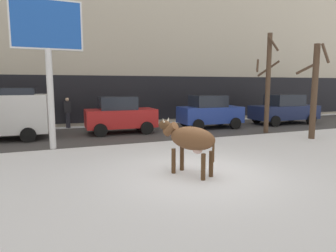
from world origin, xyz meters
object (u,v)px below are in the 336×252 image
(cow_brown, at_px, (190,139))
(car_navy_sedan, at_px, (284,109))
(bare_tree_left_lot, at_px, (314,89))
(bare_tree_right_lot, at_px, (268,81))
(car_blue_hatchback, at_px, (210,112))
(pedestrian_by_cars, at_px, (68,113))
(billboard, at_px, (47,34))
(pedestrian_near_billboard, at_px, (130,111))
(car_red_hatchback, at_px, (120,115))

(cow_brown, height_order, car_navy_sedan, car_navy_sedan)
(bare_tree_left_lot, bearing_deg, bare_tree_right_lot, 109.43)
(car_blue_hatchback, xyz_separation_m, pedestrian_by_cars, (-7.48, 3.03, -0.05))
(billboard, relative_size, pedestrian_near_billboard, 3.21)
(pedestrian_near_billboard, distance_m, bare_tree_left_lot, 10.22)
(car_blue_hatchback, height_order, bare_tree_right_lot, bare_tree_right_lot)
(cow_brown, distance_m, pedestrian_by_cars, 11.05)
(bare_tree_left_lot, height_order, bare_tree_right_lot, bare_tree_right_lot)
(car_red_hatchback, bearing_deg, pedestrian_by_cars, 128.75)
(billboard, distance_m, bare_tree_left_lot, 11.48)
(pedestrian_by_cars, relative_size, bare_tree_right_lot, 0.35)
(billboard, height_order, pedestrian_near_billboard, billboard)
(billboard, distance_m, pedestrian_by_cars, 6.75)
(car_red_hatchback, xyz_separation_m, pedestrian_near_billboard, (1.32, 2.92, -0.05))
(car_navy_sedan, height_order, bare_tree_left_lot, bare_tree_left_lot)
(billboard, xyz_separation_m, pedestrian_near_billboard, (4.62, 5.73, -3.43))
(cow_brown, distance_m, bare_tree_right_lot, 8.80)
(car_blue_hatchback, relative_size, pedestrian_by_cars, 2.06)
(car_red_hatchback, height_order, car_navy_sedan, car_red_hatchback)
(pedestrian_by_cars, bearing_deg, car_navy_sedan, -13.75)
(cow_brown, height_order, bare_tree_right_lot, bare_tree_right_lot)
(cow_brown, height_order, pedestrian_near_billboard, pedestrian_near_billboard)
(cow_brown, relative_size, car_blue_hatchback, 0.52)
(billboard, bearing_deg, pedestrian_by_cars, 80.53)
(bare_tree_left_lot, bearing_deg, car_red_hatchback, 148.08)
(bare_tree_right_lot, bearing_deg, pedestrian_by_cars, 149.30)
(pedestrian_near_billboard, bearing_deg, bare_tree_right_lot, -44.29)
(car_navy_sedan, relative_size, pedestrian_near_billboard, 2.47)
(cow_brown, xyz_separation_m, billboard, (-3.42, 5.03, 3.32))
(cow_brown, xyz_separation_m, car_blue_hatchback, (5.02, 7.74, -0.07))
(billboard, height_order, car_blue_hatchback, billboard)
(car_blue_hatchback, height_order, car_navy_sedan, car_blue_hatchback)
(bare_tree_left_lot, bearing_deg, cow_brown, -158.76)
(cow_brown, xyz_separation_m, pedestrian_near_billboard, (1.20, 10.77, -0.11))
(car_blue_hatchback, relative_size, car_navy_sedan, 0.84)
(bare_tree_left_lot, distance_m, bare_tree_right_lot, 2.38)
(billboard, xyz_separation_m, car_blue_hatchback, (8.44, 2.71, -3.39))
(car_blue_hatchback, height_order, bare_tree_left_lot, bare_tree_left_lot)
(car_navy_sedan, xyz_separation_m, pedestrian_near_billboard, (-9.12, 3.13, -0.03))
(car_blue_hatchback, bearing_deg, pedestrian_near_billboard, 141.57)
(car_navy_sedan, bearing_deg, billboard, -169.26)
(billboard, height_order, bare_tree_left_lot, billboard)
(cow_brown, bearing_deg, pedestrian_near_billboard, 83.64)
(cow_brown, height_order, car_blue_hatchback, car_blue_hatchback)
(car_red_hatchback, relative_size, car_blue_hatchback, 1.00)
(car_navy_sedan, relative_size, bare_tree_right_lot, 0.85)
(bare_tree_left_lot, bearing_deg, car_blue_hatchback, 119.30)
(cow_brown, height_order, car_red_hatchback, car_red_hatchback)
(pedestrian_by_cars, bearing_deg, pedestrian_near_billboard, 0.00)
(bare_tree_right_lot, bearing_deg, billboard, -179.03)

